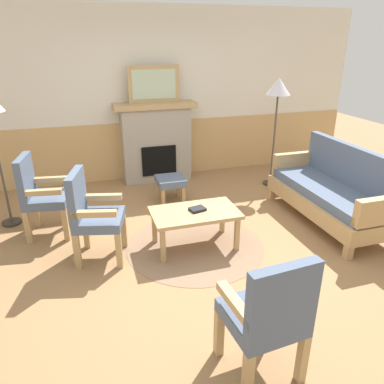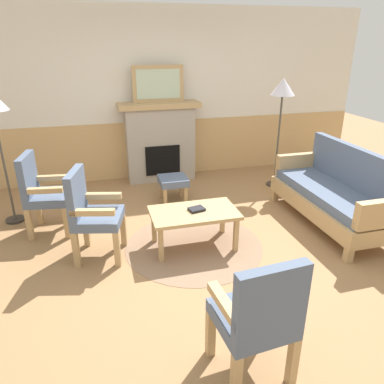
% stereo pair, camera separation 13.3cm
% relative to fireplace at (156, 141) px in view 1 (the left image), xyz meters
% --- Properties ---
extents(ground_plane, '(14.00, 14.00, 0.00)m').
position_rel_fireplace_xyz_m(ground_plane, '(0.00, -2.35, -0.65)').
color(ground_plane, '#997047').
extents(wall_back, '(7.20, 0.14, 2.70)m').
position_rel_fireplace_xyz_m(wall_back, '(0.00, 0.25, 0.66)').
color(wall_back, silver).
rests_on(wall_back, ground_plane).
extents(fireplace, '(1.30, 0.44, 1.28)m').
position_rel_fireplace_xyz_m(fireplace, '(0.00, 0.00, 0.00)').
color(fireplace, '#A39989').
rests_on(fireplace, ground_plane).
extents(framed_picture, '(0.80, 0.04, 0.56)m').
position_rel_fireplace_xyz_m(framed_picture, '(0.00, 0.00, 0.91)').
color(framed_picture, tan).
rests_on(framed_picture, fireplace).
extents(couch, '(0.70, 1.80, 0.98)m').
position_rel_fireplace_xyz_m(couch, '(1.79, -2.18, -0.26)').
color(couch, tan).
rests_on(couch, ground_plane).
extents(coffee_table, '(0.96, 0.56, 0.44)m').
position_rel_fireplace_xyz_m(coffee_table, '(-0.05, -2.28, -0.27)').
color(coffee_table, tan).
rests_on(coffee_table, ground_plane).
extents(round_rug, '(1.57, 1.57, 0.01)m').
position_rel_fireplace_xyz_m(round_rug, '(-0.05, -2.28, -0.65)').
color(round_rug, '#896B51').
rests_on(round_rug, ground_plane).
extents(book_on_table, '(0.19, 0.16, 0.03)m').
position_rel_fireplace_xyz_m(book_on_table, '(-0.02, -2.27, -0.20)').
color(book_on_table, black).
rests_on(book_on_table, coffee_table).
extents(footstool, '(0.40, 0.40, 0.36)m').
position_rel_fireplace_xyz_m(footstool, '(-0.00, -0.95, -0.37)').
color(footstool, tan).
rests_on(footstool, ground_plane).
extents(armchair_near_fireplace, '(0.58, 0.58, 0.98)m').
position_rel_fireplace_xyz_m(armchair_near_fireplace, '(-1.15, -2.19, -0.11)').
color(armchair_near_fireplace, tan).
rests_on(armchair_near_fireplace, ground_plane).
extents(armchair_by_window_left, '(0.54, 0.54, 0.98)m').
position_rel_fireplace_xyz_m(armchair_by_window_left, '(-1.70, -1.46, -0.11)').
color(armchair_by_window_left, tan).
rests_on(armchair_by_window_left, ground_plane).
extents(armchair_front_left, '(0.52, 0.52, 0.98)m').
position_rel_fireplace_xyz_m(armchair_front_left, '(-0.12, -4.08, -0.11)').
color(armchair_front_left, tan).
rests_on(armchair_front_left, ground_plane).
extents(floor_lamp_by_couch, '(0.36, 0.36, 1.68)m').
position_rel_fireplace_xyz_m(floor_lamp_by_couch, '(1.72, -0.79, 0.80)').
color(floor_lamp_by_couch, '#332D28').
rests_on(floor_lamp_by_couch, ground_plane).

